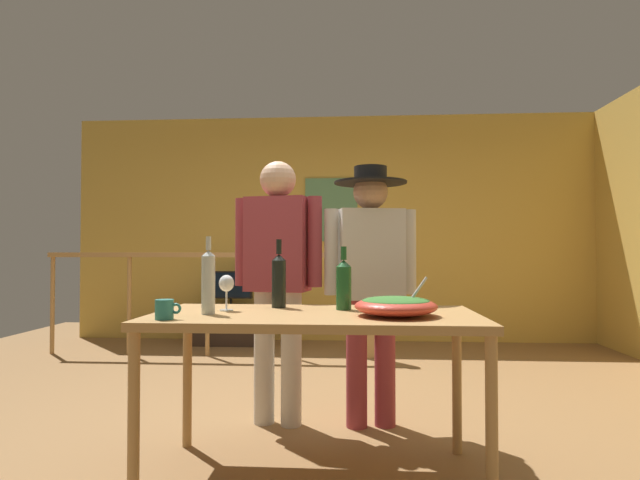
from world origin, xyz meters
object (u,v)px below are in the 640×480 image
at_px(tv_console, 231,325).
at_px(wine_glass, 226,285).
at_px(wine_bottle_clear, 208,281).
at_px(wine_bottle_dark, 279,279).
at_px(stair_railing, 262,286).
at_px(flat_screen_tv, 230,286).
at_px(salad_bowl, 396,305).
at_px(wine_bottle_green, 344,284).
at_px(mug_teal, 165,309).
at_px(framed_picture, 331,210).
at_px(person_standing_right, 371,271).
at_px(person_standing_left, 278,268).
at_px(serving_table, 315,328).

distance_m(tv_console, wine_glass, 3.54).
xyz_separation_m(wine_bottle_clear, wine_bottle_dark, (0.29, 0.30, -0.01)).
height_order(stair_railing, flat_screen_tv, stair_railing).
height_order(stair_railing, tv_console, stair_railing).
height_order(tv_console, salad_bowl, salad_bowl).
xyz_separation_m(wine_bottle_green, mug_teal, (-0.77, -0.42, -0.09)).
bearing_deg(wine_glass, wine_bottle_clear, -110.56).
height_order(framed_picture, wine_bottle_green, framed_picture).
bearing_deg(person_standing_right, wine_glass, 31.49).
height_order(framed_picture, wine_glass, framed_picture).
height_order(person_standing_left, person_standing_right, person_standing_left).
bearing_deg(wine_bottle_green, framed_picture, 93.53).
relative_size(framed_picture, flat_screen_tv, 1.51).
distance_m(wine_glass, person_standing_right, 1.00).
relative_size(wine_bottle_green, mug_teal, 2.79).
distance_m(stair_railing, serving_table, 2.85).
bearing_deg(tv_console, mug_teal, -80.55).
distance_m(framed_picture, wine_bottle_clear, 3.88).
bearing_deg(wine_bottle_clear, person_standing_left, 75.58).
relative_size(tv_console, wine_bottle_green, 2.79).
relative_size(stair_railing, wine_bottle_green, 10.68).
bearing_deg(wine_bottle_dark, wine_glass, -146.00).
relative_size(stair_railing, person_standing_left, 2.08).
xyz_separation_m(salad_bowl, mug_teal, (-1.02, -0.19, -0.01)).
height_order(wine_bottle_dark, person_standing_right, person_standing_right).
relative_size(stair_railing, mug_teal, 29.80).
bearing_deg(serving_table, flat_screen_tv, 110.23).
distance_m(serving_table, wine_bottle_green, 0.29).
height_order(wine_bottle_green, person_standing_left, person_standing_left).
relative_size(person_standing_left, person_standing_right, 1.02).
distance_m(wine_bottle_clear, wine_bottle_dark, 0.42).
bearing_deg(tv_console, salad_bowl, -65.06).
bearing_deg(wine_bottle_green, person_standing_left, 126.00).
bearing_deg(wine_glass, serving_table, -7.94).
relative_size(framed_picture, wine_bottle_green, 2.38).
xyz_separation_m(wine_bottle_dark, person_standing_left, (-0.08, 0.51, 0.04)).
height_order(tv_console, person_standing_right, person_standing_right).
bearing_deg(salad_bowl, wine_bottle_clear, 179.57).
bearing_deg(salad_bowl, serving_table, 167.73).
bearing_deg(wine_bottle_clear, framed_picture, 83.73).
bearing_deg(mug_teal, serving_table, 23.00).
xyz_separation_m(framed_picture, tv_console, (-1.17, -0.29, -1.38)).
relative_size(framed_picture, person_standing_left, 0.46).
bearing_deg(mug_teal, person_standing_left, 71.10).
bearing_deg(framed_picture, salad_bowl, -83.04).
height_order(wine_glass, wine_bottle_dark, wine_bottle_dark).
bearing_deg(person_standing_left, stair_railing, -65.95).
bearing_deg(wine_glass, flat_screen_tv, 103.54).
bearing_deg(wine_glass, wine_bottle_green, 8.27).
relative_size(salad_bowl, wine_bottle_green, 1.18).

